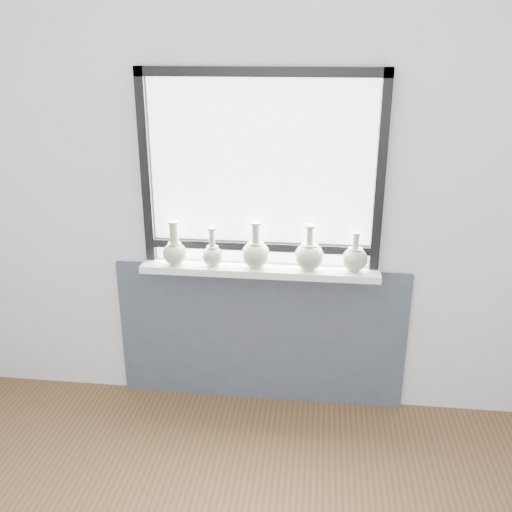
# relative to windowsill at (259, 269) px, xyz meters

# --- Properties ---
(back_wall) EXTENTS (3.60, 0.02, 2.60)m
(back_wall) POSITION_rel_windowsill_xyz_m (0.00, 0.10, 0.42)
(back_wall) COLOR silver
(back_wall) RESTS_ON ground
(apron_panel) EXTENTS (1.70, 0.03, 0.86)m
(apron_panel) POSITION_rel_windowsill_xyz_m (0.00, 0.07, -0.45)
(apron_panel) COLOR #424C59
(apron_panel) RESTS_ON ground
(windowsill) EXTENTS (1.32, 0.18, 0.04)m
(windowsill) POSITION_rel_windowsill_xyz_m (0.00, 0.00, 0.00)
(windowsill) COLOR white
(windowsill) RESTS_ON apron_panel
(window) EXTENTS (1.30, 0.06, 1.05)m
(window) POSITION_rel_windowsill_xyz_m (0.00, 0.06, 0.56)
(window) COLOR black
(window) RESTS_ON windowsill
(vase_a) EXTENTS (0.14, 0.14, 0.25)m
(vase_a) POSITION_rel_windowsill_xyz_m (-0.47, -0.02, 0.10)
(vase_a) COLOR #9FA889
(vase_a) RESTS_ON windowsill
(vase_b) EXTENTS (0.12, 0.12, 0.22)m
(vase_b) POSITION_rel_windowsill_xyz_m (-0.26, -0.01, 0.09)
(vase_b) COLOR #9FA889
(vase_b) RESTS_ON windowsill
(vase_c) EXTENTS (0.16, 0.16, 0.26)m
(vase_c) POSITION_rel_windowsill_xyz_m (-0.02, -0.01, 0.10)
(vase_c) COLOR #9FA889
(vase_c) RESTS_ON windowsill
(vase_d) EXTENTS (0.16, 0.16, 0.25)m
(vase_d) POSITION_rel_windowsill_xyz_m (0.27, -0.01, 0.10)
(vase_d) COLOR #9FA889
(vase_d) RESTS_ON windowsill
(vase_e) EXTENTS (0.14, 0.14, 0.22)m
(vase_e) POSITION_rel_windowsill_xyz_m (0.52, -0.00, 0.09)
(vase_e) COLOR #9FA889
(vase_e) RESTS_ON windowsill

